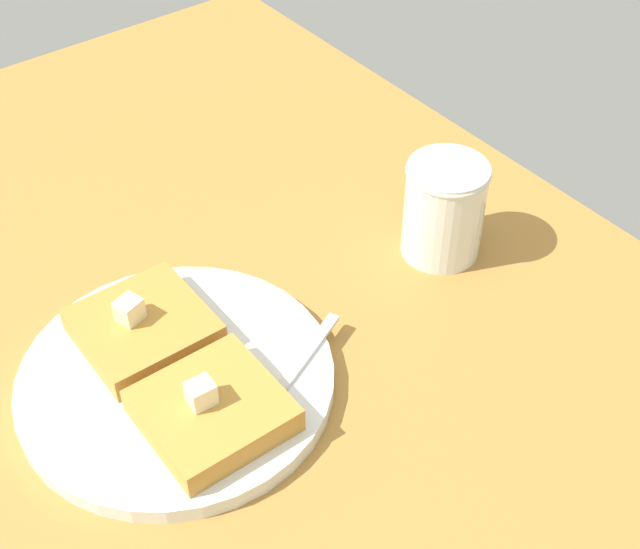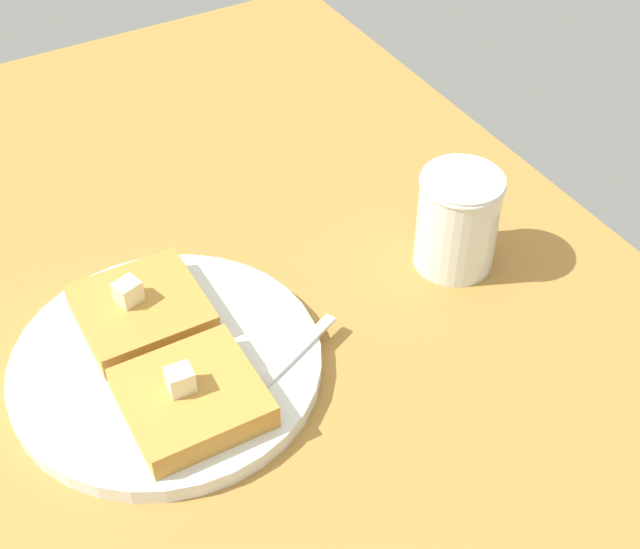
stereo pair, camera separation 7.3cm
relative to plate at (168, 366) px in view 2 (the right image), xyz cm
name	(u,v)px [view 2 (the right image)]	position (x,y,z in cm)	size (l,w,h in cm)	color
table_surface	(26,441)	(-0.40, -11.78, -2.29)	(109.70, 109.70, 2.93)	#A77534
plate	(168,366)	(0.00, 0.00, 0.00)	(24.63, 24.63, 1.43)	silver
toast_slice_left	(142,310)	(-5.20, 0.05, 1.70)	(9.57, 9.77, 2.20)	#BC8235
toast_slice_middle	(192,398)	(5.20, -0.05, 1.70)	(9.57, 9.77, 2.20)	#BE8637
butter_pat_primary	(128,292)	(-5.68, -0.63, 3.76)	(1.90, 1.71, 1.90)	#F4E8B3
butter_pat_secondary	(180,380)	(4.87, -0.63, 3.76)	(1.90, 1.71, 1.90)	#F4EAC3
fork	(262,386)	(6.02, 5.25, 0.78)	(7.82, 15.20, 0.36)	silver
syrup_jar	(457,224)	(0.19, 27.47, 3.45)	(7.36, 7.36, 9.24)	#562D07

